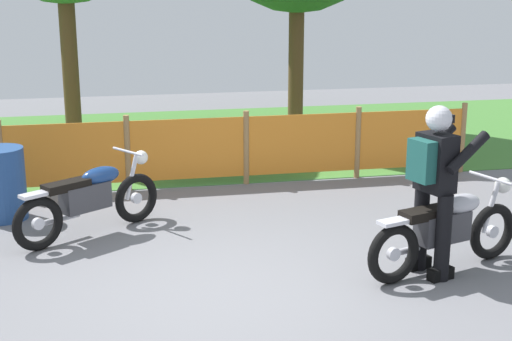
% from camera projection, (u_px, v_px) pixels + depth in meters
% --- Properties ---
extents(ground, '(24.00, 24.00, 0.02)m').
position_uv_depth(ground, '(231.00, 289.00, 6.93)').
color(ground, slate).
extents(grass_verge, '(24.00, 6.01, 0.01)m').
position_uv_depth(grass_verge, '(170.00, 141.00, 13.12)').
color(grass_verge, '#427A33').
rests_on(grass_verge, ground).
extents(barrier_fence, '(8.31, 0.08, 1.05)m').
position_uv_depth(barrier_fence, '(188.00, 149.00, 10.14)').
color(barrier_fence, '#997547').
rests_on(barrier_fence, ground).
extents(motorcycle_lead, '(1.62, 1.16, 0.90)m').
position_uv_depth(motorcycle_lead, '(90.00, 198.00, 8.26)').
color(motorcycle_lead, black).
rests_on(motorcycle_lead, ground).
extents(motorcycle_trailing, '(1.84, 0.78, 0.90)m').
position_uv_depth(motorcycle_trailing, '(447.00, 229.00, 7.25)').
color(motorcycle_trailing, black).
rests_on(motorcycle_trailing, ground).
extents(rider_trailing, '(0.76, 0.66, 1.69)m').
position_uv_depth(rider_trailing, '(434.00, 182.00, 7.02)').
color(rider_trailing, black).
rests_on(rider_trailing, ground).
extents(oil_drum, '(0.58, 0.58, 0.88)m').
position_uv_depth(oil_drum, '(1.00, 184.00, 8.82)').
color(oil_drum, navy).
rests_on(oil_drum, ground).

